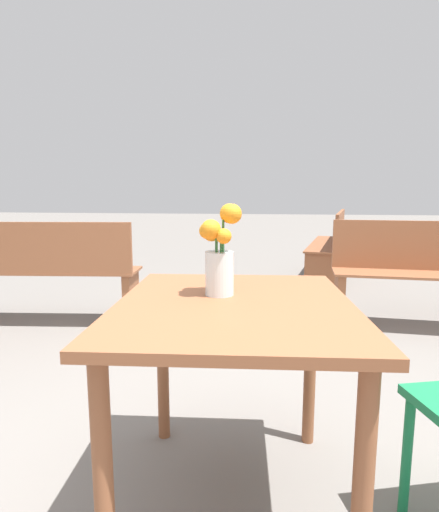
# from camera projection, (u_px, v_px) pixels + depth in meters

# --- Properties ---
(ground_plane) EXTENTS (40.00, 40.00, 0.00)m
(ground_plane) POSITION_uv_depth(u_px,v_px,m) (233.00, 503.00, 1.39)
(ground_plane) COLOR slate
(table_front) EXTENTS (0.81, 0.92, 0.72)m
(table_front) POSITION_uv_depth(u_px,v_px,m) (234.00, 334.00, 1.29)
(table_front) COLOR brown
(table_front) RESTS_ON ground_plane
(flower_vase) EXTENTS (0.14, 0.14, 0.31)m
(flower_vase) POSITION_uv_depth(u_px,v_px,m) (220.00, 254.00, 1.35)
(flower_vase) COLOR silver
(flower_vase) RESTS_ON table_front
(bench_middle) EXTENTS (1.65, 0.52, 0.85)m
(bench_middle) POSITION_uv_depth(u_px,v_px,m) (35.00, 269.00, 3.21)
(bench_middle) COLOR brown
(bench_middle) RESTS_ON ground_plane
(bench_far) EXTENTS (0.69, 1.76, 0.85)m
(bench_far) POSITION_uv_depth(u_px,v_px,m) (332.00, 242.00, 5.00)
(bench_far) COLOR brown
(bench_far) RESTS_ON ground_plane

